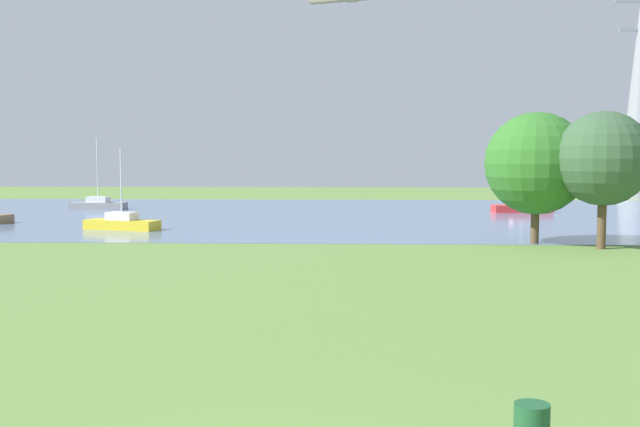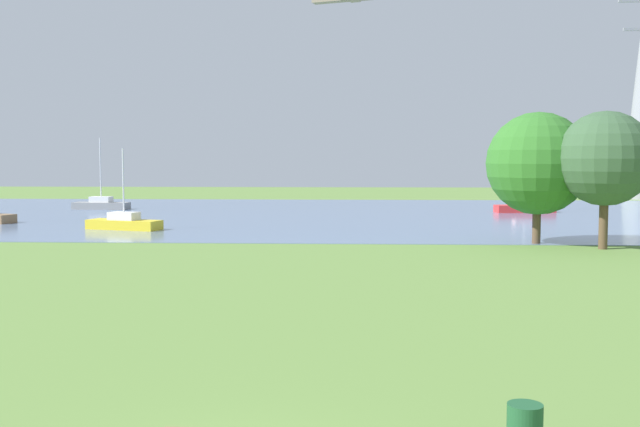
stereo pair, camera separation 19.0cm
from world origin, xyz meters
TOP-DOWN VIEW (x-y plane):
  - ground_plane at (0.00, 22.00)m, footprint 160.00×160.00m
  - water_surface at (0.00, 50.00)m, footprint 140.00×40.00m
  - sailboat_gray at (-20.47, 54.83)m, footprint 4.92×1.94m
  - sailboat_red at (15.53, 52.93)m, footprint 4.94×2.05m
  - sailboat_yellow at (-12.97, 37.17)m, footprint 5.03×2.82m
  - tree_east_near at (11.27, 30.70)m, footprint 5.43×5.43m
  - tree_east_far at (14.06, 28.50)m, footprint 4.73×4.73m

SIDE VIEW (x-z plane):
  - ground_plane at x=0.00m, z-range 0.00..0.00m
  - water_surface at x=0.00m, z-range 0.00..0.02m
  - sailboat_yellow at x=-12.97m, z-range -2.12..3.01m
  - sailboat_red at x=15.53m, z-range -2.62..3.52m
  - sailboat_gray at x=-20.47m, z-range -2.64..3.55m
  - tree_east_near at x=11.27m, z-range 0.77..7.74m
  - tree_east_far at x=14.06m, z-range 1.07..7.97m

